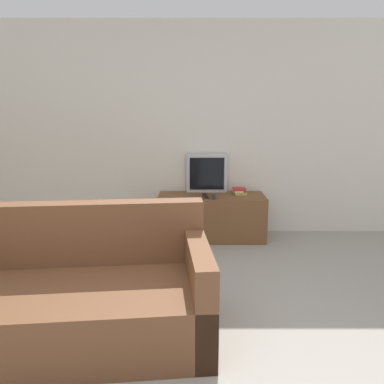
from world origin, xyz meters
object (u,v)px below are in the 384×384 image
at_px(couch, 59,298).
at_px(remote_secondary, 215,197).
at_px(book_stack, 241,191).
at_px(remote_on_stand, 207,196).
at_px(tv_stand, 213,217).
at_px(television, 208,173).

height_order(couch, remote_secondary, couch).
bearing_deg(book_stack, remote_on_stand, -161.51).
distance_m(tv_stand, book_stack, 0.47).
distance_m(television, book_stack, 0.46).
bearing_deg(book_stack, remote_secondary, -148.80).
xyz_separation_m(tv_stand, couch, (-1.17, -2.06, 0.02)).
bearing_deg(remote_on_stand, television, 84.53).
xyz_separation_m(remote_on_stand, remote_secondary, (0.09, -0.06, 0.00)).
relative_size(couch, remote_on_stand, 10.64).
height_order(couch, book_stack, couch).
bearing_deg(couch, television, 58.13).
relative_size(television, couch, 0.23).
bearing_deg(remote_on_stand, book_stack, 18.49).
bearing_deg(television, couch, -116.31).
bearing_deg(couch, tv_stand, 54.83).
distance_m(book_stack, remote_secondary, 0.38).
xyz_separation_m(couch, remote_secondary, (1.19, 1.92, 0.26)).
relative_size(tv_stand, television, 2.55).
xyz_separation_m(television, couch, (-1.12, -2.26, -0.49)).
distance_m(tv_stand, remote_on_stand, 0.30).
bearing_deg(book_stack, television, 161.03).
height_order(tv_stand, remote_secondary, remote_secondary).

